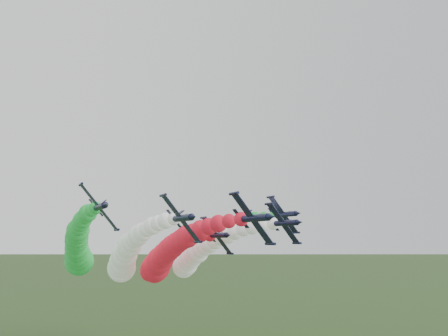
% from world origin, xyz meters
% --- Properties ---
extents(jet_lead, '(15.35, 83.22, 20.48)m').
position_xyz_m(jet_lead, '(2.93, 36.05, 32.30)').
color(jet_lead, black).
rests_on(jet_lead, ground).
extents(jet_inner_left, '(15.95, 83.82, 21.08)m').
position_xyz_m(jet_inner_left, '(-4.63, 47.30, 32.29)').
color(jet_inner_left, black).
rests_on(jet_inner_left, ground).
extents(jet_inner_right, '(15.39, 83.26, 20.52)m').
position_xyz_m(jet_inner_right, '(17.48, 48.60, 32.39)').
color(jet_inner_right, black).
rests_on(jet_inner_right, ground).
extents(jet_outer_left, '(16.09, 83.96, 21.22)m').
position_xyz_m(jet_outer_left, '(-16.47, 54.99, 34.33)').
color(jet_outer_left, black).
rests_on(jet_outer_left, ground).
extents(jet_outer_right, '(15.48, 83.35, 20.61)m').
position_xyz_m(jet_outer_right, '(22.77, 57.13, 34.30)').
color(jet_outer_right, black).
rests_on(jet_outer_right, ground).
extents(jet_trail, '(15.18, 83.06, 20.32)m').
position_xyz_m(jet_trail, '(9.52, 61.53, 30.20)').
color(jet_trail, black).
rests_on(jet_trail, ground).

